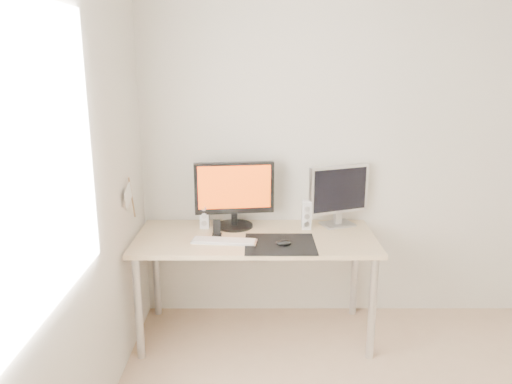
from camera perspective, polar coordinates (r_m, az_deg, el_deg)
name	(u,v)px	position (r m, az deg, el deg)	size (l,w,h in m)	color
wall_back	(385,150)	(3.69, 14.57, 4.69)	(3.50, 3.50, 0.00)	silver
wall_left	(37,230)	(2.05, -23.78, -4.01)	(3.50, 3.50, 0.00)	silver
window_pane	(32,165)	(1.98, -24.20, 2.86)	(1.30, 1.30, 0.00)	white
mousepad	(280,244)	(3.21, 2.78, -5.97)	(0.45, 0.40, 0.00)	black
mouse	(284,243)	(3.17, 3.18, -5.83)	(0.10, 0.06, 0.04)	black
desk	(255,247)	(3.38, -0.06, -6.30)	(1.60, 0.70, 0.73)	#D1B587
main_monitor	(234,192)	(3.45, -2.50, -0.03)	(0.55, 0.29, 0.47)	black
second_monitor	(339,193)	(3.54, 9.43, -0.07)	(0.43, 0.23, 0.43)	#B5B5B7
speaker_left	(205,214)	(3.50, -5.91, -2.52)	(0.06, 0.08, 0.20)	white
speaker_right	(306,215)	(3.48, 5.79, -2.61)	(0.06, 0.08, 0.20)	white
keyboard	(224,241)	(3.25, -3.66, -5.60)	(0.43, 0.17, 0.02)	silver
phone_dock	(217,231)	(3.35, -4.50, -4.46)	(0.06, 0.05, 0.11)	black
pennant	(129,196)	(3.21, -14.27, -0.43)	(0.01, 0.23, 0.29)	#A57F54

